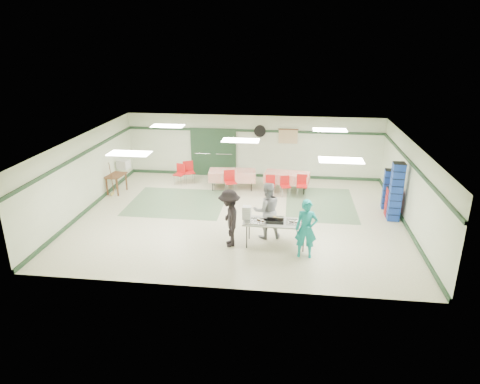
# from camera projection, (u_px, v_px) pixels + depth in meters

# --- Properties ---
(floor) EXTENTS (11.00, 11.00, 0.00)m
(floor) POSITION_uv_depth(u_px,v_px,m) (241.00, 216.00, 14.79)
(floor) COLOR beige
(floor) RESTS_ON ground
(ceiling) EXTENTS (11.00, 11.00, 0.00)m
(ceiling) POSITION_uv_depth(u_px,v_px,m) (241.00, 140.00, 13.85)
(ceiling) COLOR white
(ceiling) RESTS_ON wall_back
(wall_back) EXTENTS (11.00, 0.00, 11.00)m
(wall_back) POSITION_uv_depth(u_px,v_px,m) (253.00, 147.00, 18.51)
(wall_back) COLOR beige
(wall_back) RESTS_ON floor
(wall_front) EXTENTS (11.00, 0.00, 11.00)m
(wall_front) POSITION_uv_depth(u_px,v_px,m) (218.00, 239.00, 10.13)
(wall_front) COLOR beige
(wall_front) RESTS_ON floor
(wall_left) EXTENTS (0.00, 9.00, 9.00)m
(wall_left) POSITION_uv_depth(u_px,v_px,m) (85.00, 173.00, 14.94)
(wall_left) COLOR beige
(wall_left) RESTS_ON floor
(wall_right) EXTENTS (0.00, 9.00, 9.00)m
(wall_right) POSITION_uv_depth(u_px,v_px,m) (411.00, 186.00, 13.70)
(wall_right) COLOR beige
(wall_right) RESTS_ON floor
(trim_back) EXTENTS (11.00, 0.06, 0.10)m
(trim_back) POSITION_uv_depth(u_px,v_px,m) (253.00, 131.00, 18.24)
(trim_back) COLOR #203B24
(trim_back) RESTS_ON wall_back
(baseboard_back) EXTENTS (11.00, 0.06, 0.12)m
(baseboard_back) POSITION_uv_depth(u_px,v_px,m) (252.00, 175.00, 18.93)
(baseboard_back) COLOR #203B24
(baseboard_back) RESTS_ON floor
(trim_left) EXTENTS (0.06, 9.00, 0.10)m
(trim_left) POSITION_uv_depth(u_px,v_px,m) (83.00, 154.00, 14.69)
(trim_left) COLOR #203B24
(trim_left) RESTS_ON wall_back
(baseboard_left) EXTENTS (0.06, 9.00, 0.12)m
(baseboard_left) POSITION_uv_depth(u_px,v_px,m) (90.00, 207.00, 15.38)
(baseboard_left) COLOR #203B24
(baseboard_left) RESTS_ON floor
(trim_right) EXTENTS (0.06, 9.00, 0.10)m
(trim_right) POSITION_uv_depth(u_px,v_px,m) (413.00, 165.00, 13.46)
(trim_right) COLOR #203B24
(trim_right) RESTS_ON wall_back
(baseboard_right) EXTENTS (0.06, 9.00, 0.12)m
(baseboard_right) POSITION_uv_depth(u_px,v_px,m) (404.00, 222.00, 14.15)
(baseboard_right) COLOR #203B24
(baseboard_right) RESTS_ON floor
(green_patch_a) EXTENTS (3.50, 3.00, 0.01)m
(green_patch_a) POSITION_uv_depth(u_px,v_px,m) (178.00, 202.00, 16.00)
(green_patch_a) COLOR #607A59
(green_patch_a) RESTS_ON floor
(green_patch_b) EXTENTS (2.50, 3.50, 0.01)m
(green_patch_b) POSITION_uv_depth(u_px,v_px,m) (320.00, 204.00, 15.87)
(green_patch_b) COLOR #607A59
(green_patch_b) RESTS_ON floor
(double_door_left) EXTENTS (0.90, 0.06, 2.10)m
(double_door_left) POSITION_uv_depth(u_px,v_px,m) (203.00, 152.00, 18.81)
(double_door_left) COLOR gray
(double_door_left) RESTS_ON floor
(double_door_right) EXTENTS (0.90, 0.06, 2.10)m
(double_door_right) POSITION_uv_depth(u_px,v_px,m) (224.00, 153.00, 18.70)
(double_door_right) COLOR gray
(double_door_right) RESTS_ON floor
(door_frame) EXTENTS (2.00, 0.03, 2.15)m
(door_frame) POSITION_uv_depth(u_px,v_px,m) (213.00, 153.00, 18.74)
(door_frame) COLOR #203B24
(door_frame) RESTS_ON floor
(wall_fan) EXTENTS (0.50, 0.10, 0.50)m
(wall_fan) POSITION_uv_depth(u_px,v_px,m) (260.00, 131.00, 18.18)
(wall_fan) COLOR black
(wall_fan) RESTS_ON wall_back
(scroll_banner) EXTENTS (0.80, 0.02, 0.60)m
(scroll_banner) POSITION_uv_depth(u_px,v_px,m) (288.00, 136.00, 18.12)
(scroll_banner) COLOR #D1B382
(scroll_banner) RESTS_ON wall_back
(serving_table) EXTENTS (1.91, 0.81, 0.76)m
(serving_table) POSITION_uv_depth(u_px,v_px,m) (276.00, 223.00, 12.52)
(serving_table) COLOR #A6A6A1
(serving_table) RESTS_ON floor
(sheet_tray_right) EXTENTS (0.54, 0.42, 0.02)m
(sheet_tray_right) POSITION_uv_depth(u_px,v_px,m) (296.00, 223.00, 12.41)
(sheet_tray_right) COLOR silver
(sheet_tray_right) RESTS_ON serving_table
(sheet_tray_mid) EXTENTS (0.62, 0.47, 0.02)m
(sheet_tray_mid) POSITION_uv_depth(u_px,v_px,m) (274.00, 219.00, 12.62)
(sheet_tray_mid) COLOR silver
(sheet_tray_mid) RESTS_ON serving_table
(sheet_tray_left) EXTENTS (0.61, 0.47, 0.02)m
(sheet_tray_left) POSITION_uv_depth(u_px,v_px,m) (257.00, 222.00, 12.47)
(sheet_tray_left) COLOR silver
(sheet_tray_left) RESTS_ON serving_table
(baking_pan) EXTENTS (0.51, 0.32, 0.08)m
(baking_pan) POSITION_uv_depth(u_px,v_px,m) (275.00, 221.00, 12.45)
(baking_pan) COLOR black
(baking_pan) RESTS_ON serving_table
(foam_box_stack) EXTENTS (0.26, 0.24, 0.40)m
(foam_box_stack) POSITION_uv_depth(u_px,v_px,m) (247.00, 213.00, 12.61)
(foam_box_stack) COLOR white
(foam_box_stack) RESTS_ON serving_table
(volunteer_teal) EXTENTS (0.63, 0.43, 1.69)m
(volunteer_teal) POSITION_uv_depth(u_px,v_px,m) (306.00, 229.00, 11.83)
(volunteer_teal) COLOR teal
(volunteer_teal) RESTS_ON floor
(volunteer_grey) EXTENTS (1.02, 0.89, 1.78)m
(volunteer_grey) POSITION_uv_depth(u_px,v_px,m) (267.00, 210.00, 12.97)
(volunteer_grey) COLOR #949499
(volunteer_grey) RESTS_ON floor
(volunteer_dark) EXTENTS (0.90, 1.24, 1.73)m
(volunteer_dark) POSITION_uv_depth(u_px,v_px,m) (229.00, 218.00, 12.47)
(volunteer_dark) COLOR black
(volunteer_dark) RESTS_ON floor
(dining_table_a) EXTENTS (1.84, 1.00, 0.77)m
(dining_table_a) POSITION_uv_depth(u_px,v_px,m) (287.00, 177.00, 17.03)
(dining_table_a) COLOR red
(dining_table_a) RESTS_ON floor
(dining_table_b) EXTENTS (1.93, 0.98, 0.77)m
(dining_table_b) POSITION_uv_depth(u_px,v_px,m) (232.00, 175.00, 17.28)
(dining_table_b) COLOR red
(dining_table_b) RESTS_ON floor
(chair_a) EXTENTS (0.45, 0.45, 0.79)m
(chair_a) POSITION_uv_depth(u_px,v_px,m) (285.00, 184.00, 16.53)
(chair_a) COLOR red
(chair_a) RESTS_ON floor
(chair_b) EXTENTS (0.39, 0.39, 0.79)m
(chair_b) POSITION_uv_depth(u_px,v_px,m) (270.00, 183.00, 16.60)
(chair_b) COLOR red
(chair_b) RESTS_ON floor
(chair_c) EXTENTS (0.41, 0.41, 0.86)m
(chair_c) POSITION_uv_depth(u_px,v_px,m) (302.00, 183.00, 16.46)
(chair_c) COLOR red
(chair_c) RESTS_ON floor
(chair_d) EXTENTS (0.56, 0.56, 0.93)m
(chair_d) POSITION_uv_depth(u_px,v_px,m) (230.00, 179.00, 16.76)
(chair_d) COLOR red
(chair_d) RESTS_ON floor
(chair_loose_a) EXTENTS (0.58, 0.58, 0.93)m
(chair_loose_a) POSITION_uv_depth(u_px,v_px,m) (189.00, 170.00, 17.95)
(chair_loose_a) COLOR red
(chair_loose_a) RESTS_ON floor
(chair_loose_b) EXTENTS (0.49, 0.49, 0.87)m
(chair_loose_b) POSITION_uv_depth(u_px,v_px,m) (180.00, 172.00, 17.81)
(chair_loose_b) COLOR red
(chair_loose_b) RESTS_ON floor
(crate_stack_blue_a) EXTENTS (0.41, 0.41, 1.45)m
(crate_stack_blue_a) POSITION_uv_depth(u_px,v_px,m) (388.00, 189.00, 15.23)
(crate_stack_blue_a) COLOR #193C99
(crate_stack_blue_a) RESTS_ON floor
(crate_stack_red) EXTENTS (0.40, 0.40, 1.02)m
(crate_stack_red) POSITION_uv_depth(u_px,v_px,m) (392.00, 202.00, 14.63)
(crate_stack_red) COLOR maroon
(crate_stack_red) RESTS_ON floor
(crate_stack_blue_b) EXTENTS (0.40, 0.40, 2.01)m
(crate_stack_blue_b) POSITION_uv_depth(u_px,v_px,m) (396.00, 192.00, 14.16)
(crate_stack_blue_b) COLOR #193C99
(crate_stack_blue_b) RESTS_ON floor
(printer_table) EXTENTS (0.66, 0.93, 0.74)m
(printer_table) POSITION_uv_depth(u_px,v_px,m) (116.00, 177.00, 16.80)
(printer_table) COLOR brown
(printer_table) RESTS_ON floor
(office_printer) EXTENTS (0.52, 0.47, 0.35)m
(office_printer) POSITION_uv_depth(u_px,v_px,m) (123.00, 164.00, 17.49)
(office_printer) COLOR beige
(office_printer) RESTS_ON printer_table
(broom) EXTENTS (0.06, 0.22, 1.31)m
(broom) POSITION_uv_depth(u_px,v_px,m) (111.00, 178.00, 16.56)
(broom) COLOR brown
(broom) RESTS_ON floor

